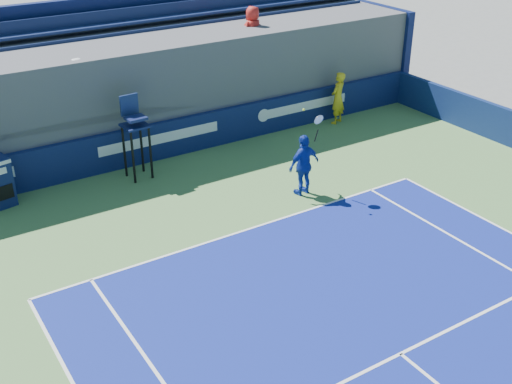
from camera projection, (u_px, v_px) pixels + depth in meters
ball_person at (338, 98)px, 22.51m from camera, size 0.79×0.67×1.84m
back_hoarding at (159, 141)px, 19.88m from camera, size 20.40×0.21×1.20m
umpire_chair at (135, 129)px, 18.30m from camera, size 0.75×0.75×2.48m
tennis_player at (304, 165)px, 17.62m from camera, size 1.07×0.53×2.57m
stadium_seating at (130, 86)px, 20.85m from camera, size 21.00×4.05×4.40m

